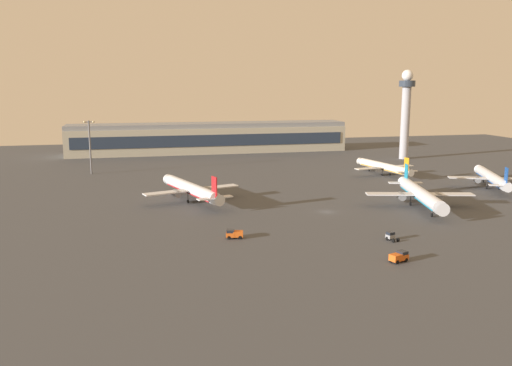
# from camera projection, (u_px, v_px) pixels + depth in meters

# --- Properties ---
(ground_plane) EXTENTS (416.00, 416.00, 0.00)m
(ground_plane) POSITION_uv_depth(u_px,v_px,m) (327.00, 212.00, 155.38)
(ground_plane) COLOR #424449
(terminal_building) EXTENTS (152.84, 22.40, 16.40)m
(terminal_building) POSITION_uv_depth(u_px,v_px,m) (210.00, 138.00, 292.54)
(terminal_building) COLOR #B2AD99
(terminal_building) RESTS_ON ground
(control_tower) EXTENTS (8.00, 8.00, 44.56)m
(control_tower) POSITION_uv_depth(u_px,v_px,m) (406.00, 108.00, 263.33)
(control_tower) COLOR #A8A8B2
(control_tower) RESTS_ON ground
(airplane_far_stand) EXTENTS (32.69, 41.67, 10.83)m
(airplane_far_stand) POSITION_uv_depth(u_px,v_px,m) (420.00, 194.00, 160.83)
(airplane_far_stand) COLOR silver
(airplane_far_stand) RESTS_ON ground
(airplane_taxiway_distant) EXTENTS (29.65, 37.57, 10.12)m
(airplane_taxiway_distant) POSITION_uv_depth(u_px,v_px,m) (492.00, 178.00, 190.45)
(airplane_taxiway_distant) COLOR silver
(airplane_taxiway_distant) RESTS_ON ground
(airplane_near_gate) EXTENTS (31.71, 40.34, 10.59)m
(airplane_near_gate) POSITION_uv_depth(u_px,v_px,m) (192.00, 189.00, 168.83)
(airplane_near_gate) COLOR silver
(airplane_near_gate) RESTS_ON ground
(airplane_terminal_side) EXTENTS (27.68, 35.40, 9.11)m
(airplane_terminal_side) POSITION_uv_depth(u_px,v_px,m) (384.00, 167.00, 218.61)
(airplane_terminal_side) COLOR silver
(airplane_terminal_side) RESTS_ON ground
(pushback_tug) EXTENTS (2.56, 3.44, 2.05)m
(pushback_tug) POSITION_uv_depth(u_px,v_px,m) (391.00, 236.00, 126.80)
(pushback_tug) COLOR gray
(pushback_tug) RESTS_ON ground
(maintenance_van) EXTENTS (4.46, 2.77, 2.25)m
(maintenance_van) POSITION_uv_depth(u_px,v_px,m) (234.00, 234.00, 128.27)
(maintenance_van) COLOR #D85919
(maintenance_van) RESTS_ON ground
(baggage_tractor) EXTENTS (4.56, 3.26, 2.25)m
(baggage_tractor) POSITION_uv_depth(u_px,v_px,m) (399.00, 257.00, 111.21)
(baggage_tractor) COLOR #D85919
(baggage_tractor) RESTS_ON ground
(apron_light_east) EXTENTS (4.80, 0.90, 22.50)m
(apron_light_east) POSITION_uv_depth(u_px,v_px,m) (90.00, 143.00, 219.71)
(apron_light_east) COLOR slate
(apron_light_east) RESTS_ON ground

